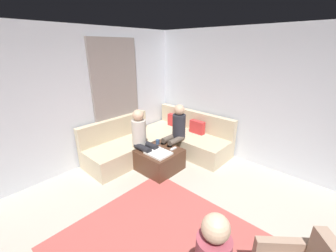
# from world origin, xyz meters

# --- Properties ---
(wall_back) EXTENTS (6.00, 0.12, 2.70)m
(wall_back) POSITION_xyz_m (0.00, 2.94, 1.35)
(wall_back) COLOR silver
(wall_back) RESTS_ON ground_plane
(wall_left) EXTENTS (0.12, 6.00, 2.70)m
(wall_left) POSITION_xyz_m (-2.94, 0.00, 1.35)
(wall_left) COLOR silver
(wall_left) RESTS_ON ground_plane
(curtain_panel) EXTENTS (0.06, 1.10, 2.50)m
(curtain_panel) POSITION_xyz_m (-2.84, 1.30, 1.25)
(curtain_panel) COLOR gray
(curtain_panel) RESTS_ON ground_plane
(sectional_couch) EXTENTS (2.10, 2.55, 0.87)m
(sectional_couch) POSITION_xyz_m (-2.08, 1.88, 0.28)
(sectional_couch) COLOR #C6B593
(sectional_couch) RESTS_ON ground_plane
(ottoman) EXTENTS (0.76, 0.76, 0.42)m
(ottoman) POSITION_xyz_m (-1.62, 1.36, 0.21)
(ottoman) COLOR #4C2D1E
(ottoman) RESTS_ON ground_plane
(folded_blanket) EXTENTS (0.44, 0.36, 0.04)m
(folded_blanket) POSITION_xyz_m (-1.52, 1.24, 0.44)
(folded_blanket) COLOR white
(folded_blanket) RESTS_ON ottoman
(coffee_mug) EXTENTS (0.08, 0.08, 0.10)m
(coffee_mug) POSITION_xyz_m (-1.84, 1.54, 0.47)
(coffee_mug) COLOR #334C72
(coffee_mug) RESTS_ON ottoman
(game_remote) EXTENTS (0.05, 0.15, 0.02)m
(game_remote) POSITION_xyz_m (-1.44, 1.58, 0.43)
(game_remote) COLOR white
(game_remote) RESTS_ON ottoman
(person_on_couch_back) EXTENTS (0.30, 0.60, 1.20)m
(person_on_couch_back) POSITION_xyz_m (-1.68, 1.93, 0.66)
(person_on_couch_back) COLOR brown
(person_on_couch_back) RESTS_ON ground_plane
(person_on_couch_side) EXTENTS (0.60, 0.30, 1.20)m
(person_on_couch_side) POSITION_xyz_m (-1.93, 1.21, 0.66)
(person_on_couch_side) COLOR black
(person_on_couch_side) RESTS_ON ground_plane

